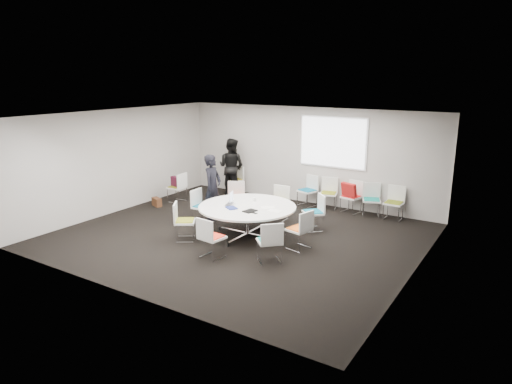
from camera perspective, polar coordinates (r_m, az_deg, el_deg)
The scene contains 31 objects.
room_shell at distance 10.39m, azimuth -1.67°, elevation 1.75°, with size 8.08×7.08×2.88m.
conference_table at distance 10.64m, azimuth -1.10°, elevation -2.70°, with size 2.27×2.27×0.73m.
projection_screen at distance 12.99m, azimuth 9.55°, elevation 6.13°, with size 1.90×0.03×1.35m, color white.
chair_ring_a at distance 9.96m, azimuth 5.41°, elevation -5.62°, with size 0.54×0.55×0.88m.
chair_ring_b at distance 11.19m, azimuth 7.19°, elevation -3.39°, with size 0.64×0.64×0.88m.
chair_ring_c at distance 11.92m, azimuth 2.81°, elevation -2.18°, with size 0.48×0.47×0.88m.
chair_ring_d at distance 12.35m, azimuth -2.60°, elevation -1.59°, with size 0.61×0.60×0.88m.
chair_ring_e at distance 11.66m, azimuth -6.66°, elevation -2.65°, with size 0.47×0.48×0.88m.
chair_ring_f at distance 10.57m, azimuth -8.91°, elevation -4.53°, with size 0.63×0.63×0.88m.
chair_ring_g at distance 9.49m, azimuth -5.55°, elevation -6.65°, with size 0.51×0.50×0.88m.
chair_ring_h at distance 9.24m, azimuth 1.71°, elevation -7.19°, with size 0.64×0.64×0.88m.
chair_back_a at distance 13.24m, azimuth 6.46°, elevation -0.56°, with size 0.57×0.56×0.88m.
chair_back_b at distance 13.01m, azimuth 9.02°, elevation -0.92°, with size 0.56×0.55×0.88m.
chair_back_c at distance 12.77m, azimuth 11.81°, elevation -1.34°, with size 0.55×0.54×0.88m.
chair_back_d at distance 12.57m, azimuth 14.20°, elevation -1.73°, with size 0.59×0.59×0.88m.
chair_back_e at distance 12.44m, azimuth 16.80°, elevation -2.09°, with size 0.46×0.45×0.88m.
chair_spare_left at distance 13.75m, azimuth -9.80°, elevation -0.11°, with size 0.48×0.49×0.88m.
chair_person_back at distance 14.53m, azimuth -2.68°, elevation 0.87°, with size 0.60×0.59×0.88m.
person_main at distance 11.87m, azimuth -5.44°, elevation 0.61°, with size 0.62×0.41×1.71m, color black.
person_back at distance 14.27m, azimuth -3.11°, elevation 3.16°, with size 0.87×0.68×1.79m, color black.
laptop at distance 10.68m, azimuth -3.12°, elevation -1.55°, with size 0.32×0.20×0.03m, color #333338.
laptop_lid at distance 10.89m, azimuth -3.11°, elevation -0.59°, with size 0.30×0.02×0.22m, color silver.
notebook_black at distance 10.16m, azimuth -0.77°, elevation -2.38°, with size 0.22×0.30×0.02m, color black.
tablet_folio at distance 10.40m, azimuth -3.08°, elevation -1.99°, with size 0.26×0.20×0.03m, color navy.
papers_right at distance 10.47m, azimuth 1.49°, elevation -1.93°, with size 0.30×0.21×0.00m, color white.
papers_front at distance 10.21m, azimuth 2.34°, elevation -2.36°, with size 0.30×0.21×0.00m, color white.
cup at distance 10.97m, azimuth -0.19°, elevation -0.92°, with size 0.08×0.08×0.09m, color white.
phone at distance 10.03m, azimuth -0.21°, elevation -2.65°, with size 0.14×0.07×0.01m, color black.
maroon_bag at distance 13.68m, azimuth -9.91°, elevation 1.29°, with size 0.40×0.14×0.28m, color #471226.
brown_bag at distance 13.47m, azimuth -12.30°, elevation -1.23°, with size 0.36×0.16×0.24m, color #492917.
red_jacket at distance 12.46m, azimuth 11.53°, elevation 0.30°, with size 0.44×0.10×0.35m, color maroon.
Camera 1 is at (5.76, -8.40, 3.68)m, focal length 32.00 mm.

